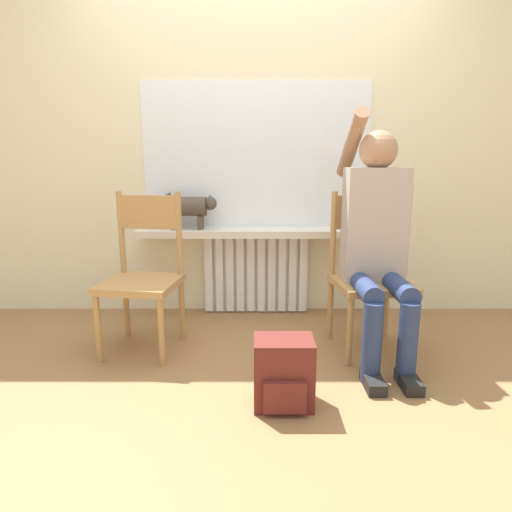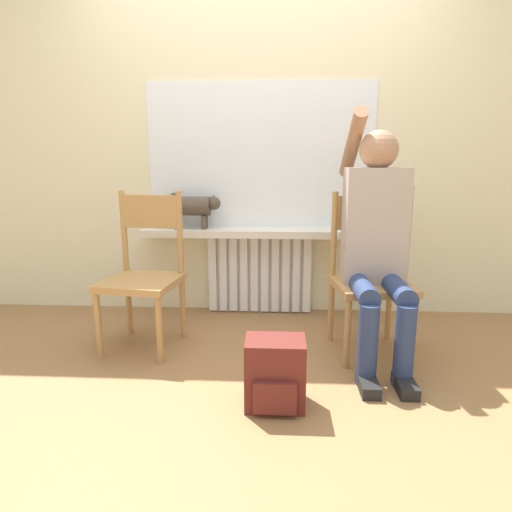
{
  "view_description": "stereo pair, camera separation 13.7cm",
  "coord_description": "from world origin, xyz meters",
  "px_view_note": "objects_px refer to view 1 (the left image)",
  "views": [
    {
      "loc": [
        -0.0,
        -1.94,
        1.1
      ],
      "look_at": [
        0.0,
        0.61,
        0.54
      ],
      "focal_mm": 30.0,
      "sensor_mm": 36.0,
      "label": 1
    },
    {
      "loc": [
        0.13,
        -1.94,
        1.1
      ],
      "look_at": [
        0.0,
        0.61,
        0.54
      ],
      "focal_mm": 30.0,
      "sensor_mm": 36.0,
      "label": 2
    }
  ],
  "objects_px": {
    "chair_right": "(369,273)",
    "person": "(377,235)",
    "backpack": "(284,373)",
    "chair_left": "(143,273)",
    "cat": "(189,207)"
  },
  "relations": [
    {
      "from": "chair_right",
      "to": "person",
      "type": "xyz_separation_m",
      "value": [
        0.01,
        -0.1,
        0.24
      ]
    },
    {
      "from": "person",
      "to": "backpack",
      "type": "xyz_separation_m",
      "value": [
        -0.55,
        -0.55,
        -0.55
      ]
    },
    {
      "from": "chair_left",
      "to": "cat",
      "type": "relative_size",
      "value": 1.88
    },
    {
      "from": "chair_left",
      "to": "person",
      "type": "relative_size",
      "value": 0.67
    },
    {
      "from": "chair_right",
      "to": "chair_left",
      "type": "bearing_deg",
      "value": 173.16
    },
    {
      "from": "backpack",
      "to": "person",
      "type": "bearing_deg",
      "value": 44.88
    },
    {
      "from": "chair_left",
      "to": "chair_right",
      "type": "distance_m",
      "value": 1.34
    },
    {
      "from": "chair_right",
      "to": "cat",
      "type": "height_order",
      "value": "chair_right"
    },
    {
      "from": "chair_left",
      "to": "backpack",
      "type": "xyz_separation_m",
      "value": [
        0.79,
        -0.65,
        -0.31
      ]
    },
    {
      "from": "cat",
      "to": "backpack",
      "type": "bearing_deg",
      "value": -63.78
    },
    {
      "from": "cat",
      "to": "person",
      "type": "bearing_deg",
      "value": -30.23
    },
    {
      "from": "chair_right",
      "to": "cat",
      "type": "xyz_separation_m",
      "value": [
        -1.14,
        0.57,
        0.33
      ]
    },
    {
      "from": "cat",
      "to": "chair_right",
      "type": "bearing_deg",
      "value": -26.42
    },
    {
      "from": "chair_right",
      "to": "person",
      "type": "distance_m",
      "value": 0.26
    },
    {
      "from": "chair_left",
      "to": "person",
      "type": "distance_m",
      "value": 1.37
    }
  ]
}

